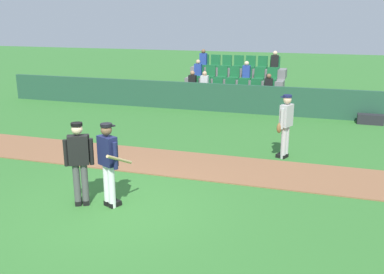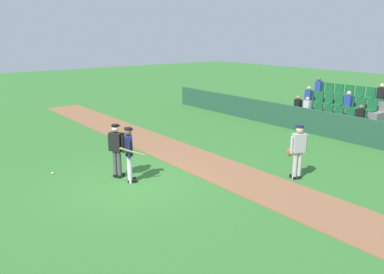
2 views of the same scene
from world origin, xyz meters
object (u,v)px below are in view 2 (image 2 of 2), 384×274
at_px(runner_grey_jersey, 298,150).
at_px(baseball, 53,173).
at_px(batter_navy_jersey, 129,153).
at_px(umpire_home_plate, 117,148).

bearing_deg(runner_grey_jersey, baseball, -131.42).
distance_m(batter_navy_jersey, runner_grey_jersey, 5.27).
bearing_deg(batter_navy_jersey, umpire_home_plate, -170.16).
relative_size(batter_navy_jersey, baseball, 23.78).
height_order(umpire_home_plate, baseball, umpire_home_plate).
bearing_deg(umpire_home_plate, runner_grey_jersey, 50.11).
relative_size(umpire_home_plate, baseball, 23.78).
xyz_separation_m(runner_grey_jersey, baseball, (-5.27, -5.97, -0.93)).
bearing_deg(runner_grey_jersey, batter_navy_jersey, -125.58).
bearing_deg(baseball, runner_grey_jersey, 48.58).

